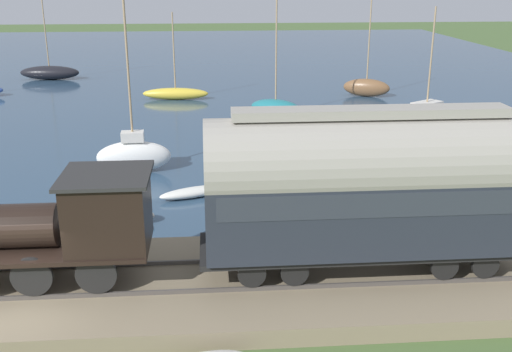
% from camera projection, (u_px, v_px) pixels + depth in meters
% --- Properties ---
extents(ground_plane, '(200.00, 200.00, 0.00)m').
position_uv_depth(ground_plane, '(23.00, 325.00, 15.41)').
color(ground_plane, '#476033').
extents(harbor_water, '(80.00, 80.00, 0.01)m').
position_uv_depth(harbor_water, '(157.00, 69.00, 57.26)').
color(harbor_water, '#2D4760').
rests_on(harbor_water, ground).
extents(rail_embankment, '(5.57, 56.00, 0.64)m').
position_uv_depth(rail_embankment, '(34.00, 292.00, 16.49)').
color(rail_embankment, '#84755B').
rests_on(rail_embankment, ground).
extents(steam_locomotive, '(2.31, 6.54, 3.15)m').
position_uv_depth(steam_locomotive, '(58.00, 222.00, 15.89)').
color(steam_locomotive, black).
rests_on(steam_locomotive, rail_embankment).
extents(passenger_coach, '(2.52, 9.16, 4.63)m').
position_uv_depth(passenger_coach, '(367.00, 184.00, 16.25)').
color(passenger_coach, black).
rests_on(passenger_coach, rail_embankment).
extents(sailboat_yellow, '(1.38, 4.78, 6.11)m').
position_uv_depth(sailboat_yellow, '(176.00, 93.00, 42.98)').
color(sailboat_yellow, gold).
rests_on(sailboat_yellow, harbor_water).
extents(sailboat_brown, '(2.35, 3.56, 7.55)m').
position_uv_depth(sailboat_brown, '(366.00, 87.00, 43.99)').
color(sailboat_brown, brown).
rests_on(sailboat_brown, harbor_water).
extents(sailboat_white, '(1.26, 3.38, 8.07)m').
position_uv_depth(sailboat_white, '(134.00, 155.00, 27.06)').
color(sailboat_white, white).
rests_on(sailboat_white, harbor_water).
extents(sailboat_black, '(2.08, 5.15, 7.72)m').
position_uv_depth(sailboat_black, '(50.00, 72.00, 51.14)').
color(sailboat_black, black).
rests_on(sailboat_black, harbor_water).
extents(sailboat_red, '(4.62, 6.06, 6.91)m').
position_uv_depth(sailboat_red, '(426.00, 119.00, 34.48)').
color(sailboat_red, '#B72D23').
rests_on(sailboat_red, harbor_water).
extents(sailboat_teal, '(2.99, 3.64, 8.31)m').
position_uv_depth(sailboat_teal, '(276.00, 107.00, 37.78)').
color(sailboat_teal, '#1E707A').
rests_on(sailboat_teal, harbor_water).
extents(rowboat_far_out, '(2.53, 2.58, 0.54)m').
position_uv_depth(rowboat_far_out, '(260.00, 171.00, 26.49)').
color(rowboat_far_out, '#B7B2A3').
rests_on(rowboat_far_out, harbor_water).
extents(rowboat_off_pier, '(1.15, 2.41, 0.56)m').
position_uv_depth(rowboat_off_pier, '(123.00, 215.00, 21.69)').
color(rowboat_off_pier, '#B7B2A3').
rests_on(rowboat_off_pier, harbor_water).
extents(rowboat_mid_harbor, '(1.67, 2.95, 0.41)m').
position_uv_depth(rowboat_mid_harbor, '(194.00, 192.00, 24.17)').
color(rowboat_mid_harbor, silver).
rests_on(rowboat_mid_harbor, harbor_water).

